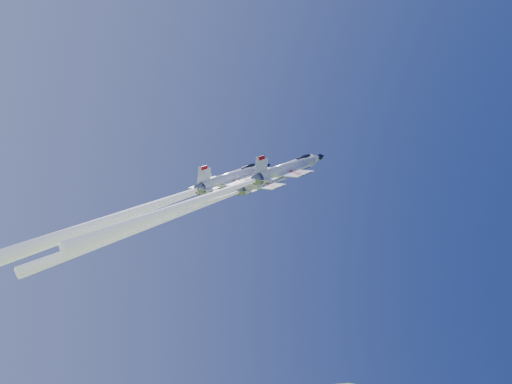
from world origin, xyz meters
TOP-DOWN VIEW (x-y plane):
  - jet_lead at (-11.72, 0.96)m, footprint 39.14×13.14m
  - jet_left at (-20.44, 5.99)m, footprint 46.63×15.70m
  - jet_right at (-10.47, -7.35)m, footprint 37.33×12.84m
  - jet_slot at (-18.49, -2.25)m, footprint 37.38×12.79m

SIDE VIEW (x-z plane):
  - jet_left at x=-20.44m, z-range 53.54..98.54m
  - jet_slot at x=-18.49m, z-range 61.89..92.90m
  - jet_lead at x=-11.72m, z-range 59.70..95.20m
  - jet_right at x=-10.47m, z-range 63.89..94.40m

